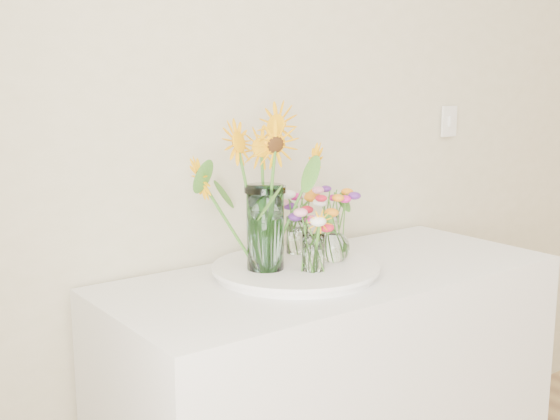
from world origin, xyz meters
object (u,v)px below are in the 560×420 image
object	(u,v)px
small_vase_a	(313,253)
small_vase_c	(297,236)
counter	(333,411)
small_vase_b	(333,238)
mason_jar	(265,228)
tray	(296,271)

from	to	relation	value
small_vase_a	small_vase_c	bearing A→B (deg)	64.64
counter	small_vase_a	xyz separation A→B (m)	(-0.11, -0.03, 0.53)
small_vase_b	small_vase_c	size ratio (longest dim) A/B	1.23
small_vase_b	small_vase_c	world-z (taller)	small_vase_b
mason_jar	small_vase_a	size ratio (longest dim) A/B	2.23
counter	tray	bearing A→B (deg)	162.06
tray	small_vase_a	size ratio (longest dim) A/B	4.18
tray	small_vase_a	bearing A→B (deg)	-84.62
counter	mason_jar	size ratio (longest dim) A/B	5.65
mason_jar	small_vase_a	bearing A→B (deg)	-43.31
counter	small_vase_a	bearing A→B (deg)	-163.54
tray	small_vase_b	distance (m)	0.16
counter	mason_jar	xyz separation A→B (m)	(-0.21, 0.06, 0.60)
mason_jar	small_vase_b	bearing A→B (deg)	-10.26
small_vase_a	small_vase_b	distance (m)	0.13
small_vase_c	small_vase_b	bearing A→B (deg)	-76.26
small_vase_a	small_vase_c	size ratio (longest dim) A/B	0.93
tray	small_vase_b	world-z (taller)	small_vase_b
small_vase_a	small_vase_b	xyz separation A→B (m)	(0.12, 0.05, 0.02)
mason_jar	small_vase_c	world-z (taller)	mason_jar
small_vase_a	small_vase_c	distance (m)	0.21
mason_jar	tray	bearing A→B (deg)	-13.03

